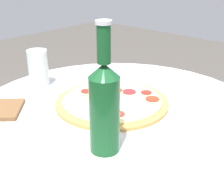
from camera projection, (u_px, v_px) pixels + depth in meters
name	position (u px, v px, depth m)	size (l,w,h in m)	color
table	(118.00, 171.00, 1.01)	(0.88, 0.88, 0.78)	silver
pizza	(112.00, 102.00, 0.95)	(0.34, 0.34, 0.02)	#C68E47
beer_bottle	(104.00, 105.00, 0.68)	(0.07, 0.07, 0.30)	#144C23
drinking_glass	(38.00, 68.00, 1.07)	(0.07, 0.07, 0.13)	silver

